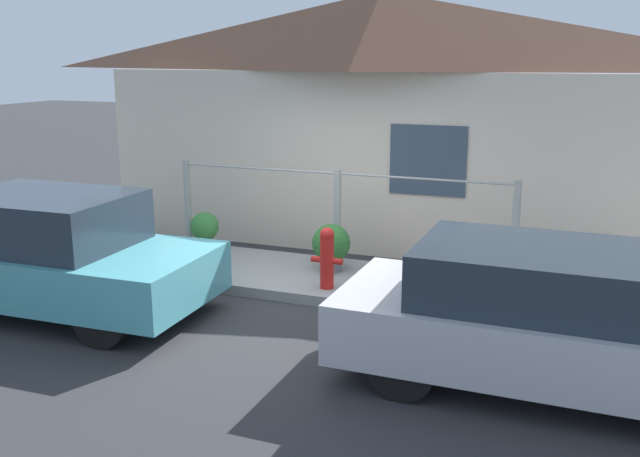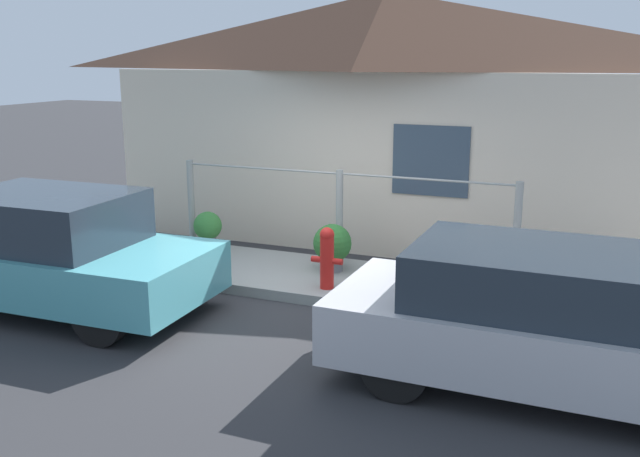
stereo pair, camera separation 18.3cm
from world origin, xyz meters
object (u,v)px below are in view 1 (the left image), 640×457
(car_right, at_px, (551,319))
(potted_plant_near_hydrant, at_px, (331,245))
(car_left, at_px, (53,254))
(fire_hydrant, at_px, (327,257))
(potted_plant_by_fence, at_px, (205,229))

(car_right, relative_size, potted_plant_near_hydrant, 6.18)
(car_left, distance_m, car_right, 5.58)
(fire_hydrant, bearing_deg, potted_plant_by_fence, 156.39)
(fire_hydrant, relative_size, potted_plant_near_hydrant, 1.22)
(car_right, xyz_separation_m, fire_hydrant, (-2.73, 1.55, -0.12))
(car_left, xyz_separation_m, fire_hydrant, (2.85, 1.55, -0.15))
(car_left, distance_m, potted_plant_by_fence, 2.63)
(car_right, distance_m, fire_hydrant, 3.14)
(fire_hydrant, distance_m, potted_plant_near_hydrant, 0.74)
(car_left, relative_size, potted_plant_near_hydrant, 5.81)
(fire_hydrant, height_order, potted_plant_near_hydrant, fire_hydrant)
(potted_plant_near_hydrant, distance_m, potted_plant_by_fence, 2.13)
(fire_hydrant, bearing_deg, potted_plant_near_hydrant, 106.32)
(car_left, relative_size, car_right, 0.94)
(potted_plant_near_hydrant, relative_size, potted_plant_by_fence, 1.12)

